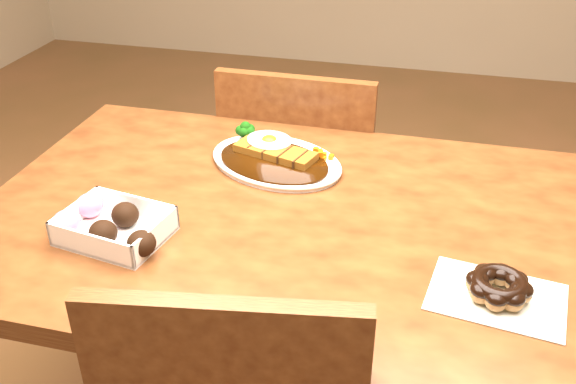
% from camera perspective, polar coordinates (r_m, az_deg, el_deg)
% --- Properties ---
extents(table, '(1.20, 0.80, 0.75)m').
position_cam_1_polar(table, '(1.29, 0.10, -5.58)').
color(table, '#461E0E').
rests_on(table, ground).
extents(chair_far, '(0.42, 0.42, 0.87)m').
position_cam_1_polar(chair_far, '(1.84, 1.46, 0.04)').
color(chair_far, '#461E0E').
rests_on(chair_far, ground).
extents(katsu_curry_plate, '(0.36, 0.31, 0.06)m').
position_cam_1_polar(katsu_curry_plate, '(1.40, -1.17, 3.09)').
color(katsu_curry_plate, white).
rests_on(katsu_curry_plate, table).
extents(donut_box, '(0.21, 0.17, 0.05)m').
position_cam_1_polar(donut_box, '(1.19, -15.42, -2.84)').
color(donut_box, white).
rests_on(donut_box, table).
extents(pon_de_ring, '(0.23, 0.17, 0.04)m').
position_cam_1_polar(pon_de_ring, '(1.07, 18.22, -8.07)').
color(pon_de_ring, silver).
rests_on(pon_de_ring, table).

